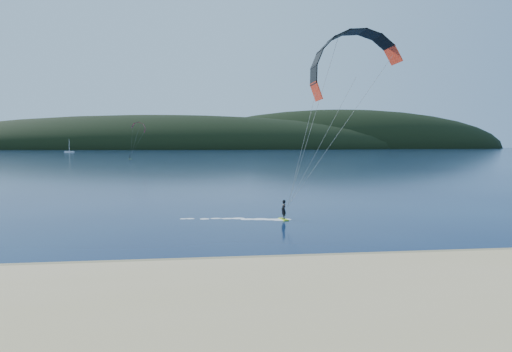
{
  "coord_description": "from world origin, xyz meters",
  "views": [
    {
      "loc": [
        -0.3,
        -22.49,
        7.33
      ],
      "look_at": [
        3.76,
        10.0,
        5.0
      ],
      "focal_mm": 31.16,
      "sensor_mm": 36.0,
      "label": 1
    }
  ],
  "objects": [
    {
      "name": "ground",
      "position": [
        0.0,
        0.0,
        0.0
      ],
      "size": [
        1800.0,
        1800.0,
        0.0
      ],
      "primitive_type": "plane",
      "color": "#071334",
      "rests_on": "ground"
    },
    {
      "name": "wet_sand",
      "position": [
        0.0,
        4.5,
        0.05
      ],
      "size": [
        220.0,
        2.5,
        0.1
      ],
      "color": "olive",
      "rests_on": "ground"
    },
    {
      "name": "kitesurfer_far",
      "position": [
        -30.75,
        203.03,
        14.68
      ],
      "size": [
        9.51,
        6.54,
        17.76
      ],
      "color": "#AAD919",
      "rests_on": "ground"
    },
    {
      "name": "sailboat",
      "position": [
        -120.47,
        405.17,
        0.92
      ],
      "size": [
        8.94,
        5.57,
        12.45
      ],
      "color": "white",
      "rests_on": "ground"
    },
    {
      "name": "kitesurfer_near",
      "position": [
        12.59,
        14.51,
        12.65
      ],
      "size": [
        20.18,
        8.49,
        16.64
      ],
      "color": "#AAD919",
      "rests_on": "ground"
    },
    {
      "name": "headland",
      "position": [
        0.63,
        745.28,
        0.0
      ],
      "size": [
        1200.0,
        310.0,
        140.0
      ],
      "color": "black",
      "rests_on": "ground"
    }
  ]
}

